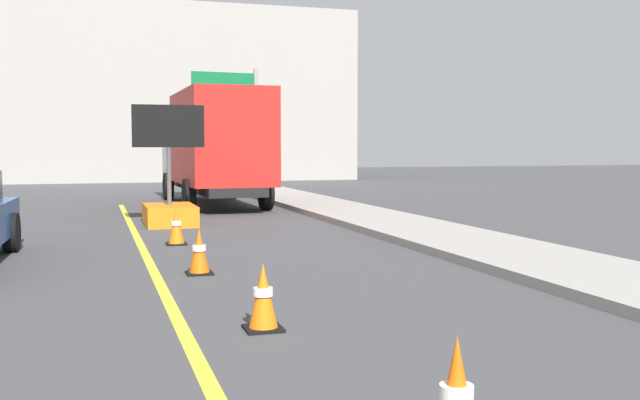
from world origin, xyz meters
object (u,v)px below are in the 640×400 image
arrow_board_trailer (169,204)px  traffic_cone_far_lane (199,252)px  traffic_cone_mid_lane (263,297)px  highway_guide_sign (238,106)px  box_truck (215,145)px  traffic_cone_curbside (176,226)px

arrow_board_trailer → traffic_cone_far_lane: size_ratio=4.20×
arrow_board_trailer → traffic_cone_mid_lane: size_ratio=4.13×
arrow_board_trailer → highway_guide_sign: (4.13, 13.33, 2.94)m
box_truck → traffic_cone_far_lane: size_ratio=11.52×
box_truck → highway_guide_sign: bearing=74.5°
arrow_board_trailer → box_truck: size_ratio=0.36×
traffic_cone_mid_lane → traffic_cone_far_lane: size_ratio=1.02×
highway_guide_sign → traffic_cone_far_lane: highway_guide_sign is taller
arrow_board_trailer → box_truck: 5.64m
box_truck → traffic_cone_far_lane: box_truck is taller
arrow_board_trailer → traffic_cone_far_lane: arrow_board_trailer is taller
highway_guide_sign → box_truck: bearing=-105.5°
box_truck → traffic_cone_curbside: size_ratio=10.73×
traffic_cone_curbside → box_truck: bearing=76.4°
highway_guide_sign → traffic_cone_curbside: bearing=-104.5°
box_truck → highway_guide_sign: highway_guide_sign is taller
traffic_cone_mid_lane → traffic_cone_curbside: traffic_cone_curbside is taller
arrow_board_trailer → traffic_cone_mid_lane: bearing=-90.6°
traffic_cone_curbside → traffic_cone_mid_lane: bearing=-88.9°
arrow_board_trailer → traffic_cone_mid_lane: 9.99m
arrow_board_trailer → box_truck: (1.86, 5.15, 1.33)m
traffic_cone_mid_lane → traffic_cone_far_lane: bearing=92.7°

